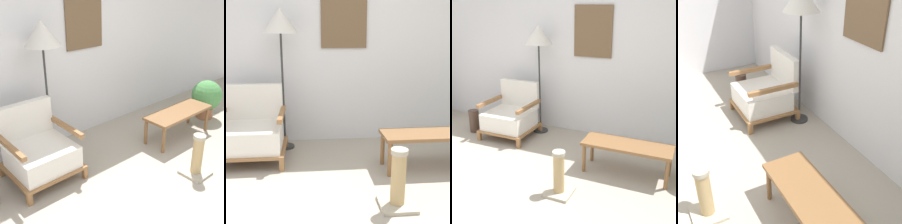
% 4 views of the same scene
% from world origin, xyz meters
% --- Properties ---
extents(wall_back, '(8.00, 0.09, 2.70)m').
position_xyz_m(wall_back, '(0.00, 2.12, 1.35)').
color(wall_back, silver).
rests_on(wall_back, ground_plane).
extents(armchair, '(0.73, 0.70, 0.80)m').
position_xyz_m(armchair, '(-0.98, 1.52, 0.31)').
color(armchair, olive).
rests_on(armchair, ground_plane).
extents(floor_lamp, '(0.41, 0.41, 1.64)m').
position_xyz_m(floor_lamp, '(-0.65, 1.84, 1.45)').
color(floor_lamp, '#2D2D2D').
rests_on(floor_lamp, ground_plane).
extents(coffee_table, '(1.03, 0.38, 0.39)m').
position_xyz_m(coffee_table, '(0.90, 1.08, 0.34)').
color(coffee_table, brown).
rests_on(coffee_table, ground_plane).
extents(vase, '(0.16, 0.16, 0.35)m').
position_xyz_m(vase, '(-1.61, 1.41, 0.17)').
color(vase, '#473328').
rests_on(vase, ground_plane).
extents(scratching_post, '(0.29, 0.29, 0.49)m').
position_xyz_m(scratching_post, '(0.34, 0.38, 0.20)').
color(scratching_post, '#B2A893').
rests_on(scratching_post, ground_plane).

